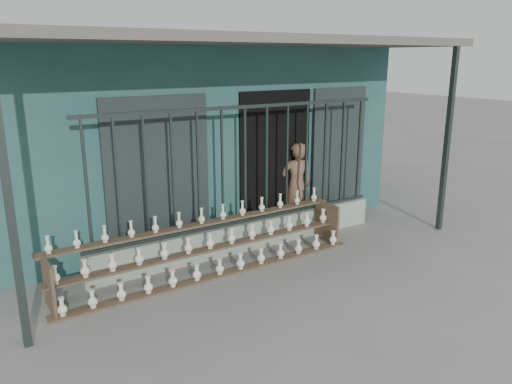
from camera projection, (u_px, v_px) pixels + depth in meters
ground at (296, 279)px, 6.80m from camera, size 60.00×60.00×0.00m
workshop_building at (166, 126)px, 9.79m from camera, size 7.40×6.60×3.21m
parapet_wall at (245, 236)px, 7.79m from camera, size 5.00×0.20×0.45m
security_fence at (245, 165)px, 7.49m from camera, size 5.00×0.04×1.80m
shelf_rack at (211, 246)px, 6.97m from camera, size 4.50×0.68×0.85m
elderly_woman at (296, 186)px, 8.65m from camera, size 0.64×0.51×1.53m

